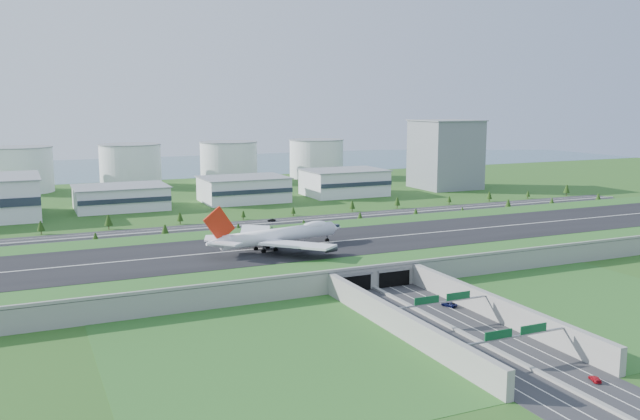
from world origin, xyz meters
name	(u,v)px	position (x,y,z in m)	size (l,w,h in m)	color
ground	(321,261)	(0.00, 0.00, 0.00)	(1200.00, 1200.00, 0.00)	#28531A
airfield_deck	(321,252)	(0.00, -0.09, 4.12)	(520.00, 100.00, 9.20)	gray
underpass_road	(450,318)	(0.00, -99.42, 3.43)	(38.80, 120.40, 8.00)	#28282B
sign_gantry_near	(442,303)	(0.00, -95.04, 6.95)	(38.70, 0.70, 9.80)	gray
sign_gantry_far	(516,337)	(0.00, -130.04, 6.95)	(38.70, 0.70, 9.80)	gray
north_expressway	(253,226)	(0.00, 95.00, 0.06)	(560.00, 36.00, 0.12)	#28282B
tree_row	(289,215)	(22.65, 95.11, 4.58)	(499.29, 48.71, 8.43)	#3D2819
hangar_mid_a	(121,198)	(-60.00, 190.00, 7.50)	(58.00, 42.00, 15.00)	silver
hangar_mid_b	(244,189)	(25.00, 190.00, 8.50)	(58.00, 42.00, 17.00)	silver
hangar_mid_c	(344,183)	(105.00, 190.00, 9.50)	(58.00, 42.00, 19.00)	silver
office_tower	(445,155)	(200.00, 195.00, 27.50)	(46.00, 46.00, 55.00)	slate
fuel_tank_a	(20,170)	(-120.00, 310.00, 17.50)	(50.00, 50.00, 35.00)	silver
fuel_tank_b	(131,166)	(-35.00, 310.00, 17.50)	(50.00, 50.00, 35.00)	silver
fuel_tank_c	(229,162)	(50.00, 310.00, 17.50)	(50.00, 50.00, 35.00)	silver
fuel_tank_d	(316,159)	(135.00, 310.00, 17.50)	(50.00, 50.00, 35.00)	silver
bay_water	(140,167)	(0.00, 480.00, 0.03)	(1200.00, 260.00, 0.06)	#385D6C
boeing_747	(278,235)	(-21.38, -3.36, 14.06)	(68.39, 63.99, 21.39)	white
car_0	(406,316)	(-7.82, -86.07, 0.93)	(1.92, 4.77, 1.63)	silver
car_1	(476,361)	(-11.06, -127.34, 0.89)	(1.64, 4.69, 1.55)	white
car_2	(449,304)	(12.67, -80.70, 0.93)	(2.70, 5.86, 1.63)	#0B0F37
car_3	(595,379)	(9.69, -149.08, 0.79)	(1.88, 4.62, 1.34)	#AE101B
car_4	(8,247)	(-128.06, 84.42, 0.93)	(1.92, 4.77, 1.62)	#555459
car_5	(272,220)	(14.52, 103.56, 0.92)	(1.69, 4.85, 1.60)	black
car_6	(534,206)	(196.64, 84.93, 0.80)	(2.25, 4.88, 1.36)	silver
car_7	(222,225)	(-16.81, 100.24, 0.95)	(2.33, 5.72, 1.66)	silver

